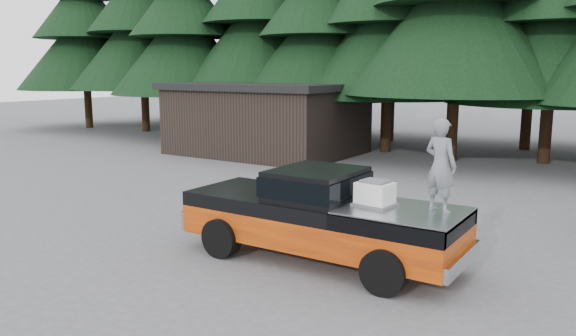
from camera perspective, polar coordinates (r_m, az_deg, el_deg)
The scene contains 6 objects.
ground at distance 12.10m, azimuth -0.07°, elevation -8.94°, with size 120.00×120.00×0.00m, color #4E4D50.
pickup_truck at distance 11.69m, azimuth 3.30°, elevation -6.23°, with size 6.00×2.04×1.33m, color #D54C06, non-canonical shape.
truck_cab at distance 11.50m, azimuth 2.91°, elevation -1.56°, with size 1.66×1.90×0.59m, color black.
air_compressor at distance 10.90m, azimuth 8.81°, elevation -2.72°, with size 0.64×0.53×0.44m, color white.
man_on_bed at distance 10.62m, azimuth 15.24°, elevation 0.27°, with size 0.63×0.41×1.73m, color slate.
utility_building at distance 26.52m, azimuth -2.13°, elevation 5.11°, with size 8.40×6.40×3.30m.
Camera 1 is at (6.27, -9.57, 3.93)m, focal length 35.00 mm.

